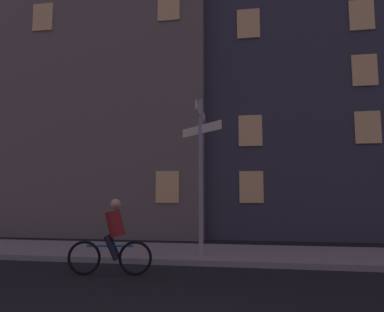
{
  "coord_description": "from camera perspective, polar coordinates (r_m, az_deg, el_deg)",
  "views": [
    {
      "loc": [
        1.13,
        -2.9,
        1.69
      ],
      "look_at": [
        -0.36,
        6.24,
        2.72
      ],
      "focal_mm": 33.22,
      "sensor_mm": 36.0,
      "label": 1
    }
  ],
  "objects": [
    {
      "name": "building_left_block",
      "position": [
        19.79,
        -17.13,
        9.34
      ],
      "size": [
        13.76,
        7.72,
        13.87
      ],
      "color": "#6B6056",
      "rests_on": "ground_plane"
    },
    {
      "name": "signpost",
      "position": [
        9.64,
        1.43,
        -0.49
      ],
      "size": [
        1.24,
        1.75,
        4.18
      ],
      "color": "gray",
      "rests_on": "sidewalk_kerb"
    },
    {
      "name": "building_right_block",
      "position": [
        18.89,
        22.5,
        13.69
      ],
      "size": [
        12.75,
        7.22,
        16.0
      ],
      "color": "#383842",
      "rests_on": "ground_plane"
    },
    {
      "name": "cyclist",
      "position": [
        8.01,
        -12.65,
        -12.92
      ],
      "size": [
        1.81,
        0.38,
        1.61
      ],
      "color": "black",
      "rests_on": "ground_plane"
    },
    {
      "name": "sidewalk_kerb",
      "position": [
        10.28,
        2.91,
        -15.38
      ],
      "size": [
        40.0,
        2.93,
        0.14
      ],
      "primitive_type": "cube",
      "color": "gray",
      "rests_on": "ground_plane"
    }
  ]
}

